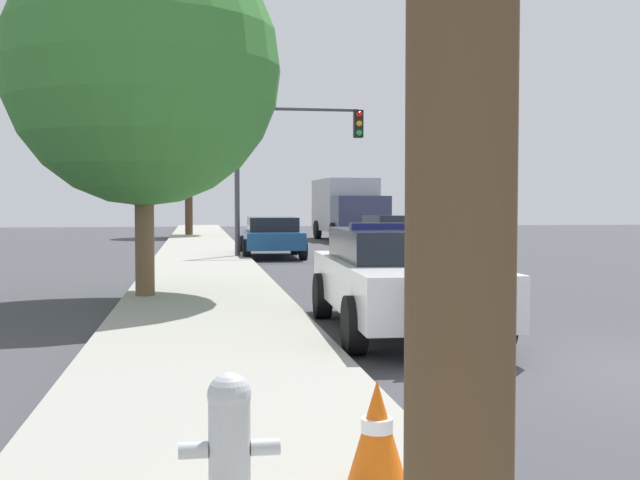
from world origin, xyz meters
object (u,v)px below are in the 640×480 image
(police_car, at_px, (399,277))
(car_background_oncoming, at_px, (390,231))
(traffic_light, at_px, (290,147))
(tree_sidewalk_near, at_px, (143,68))
(car_background_midblock, at_px, (272,236))
(fire_hydrant, at_px, (229,442))
(tree_sidewalk_far, at_px, (188,144))
(traffic_cone, at_px, (377,430))
(box_truck, at_px, (347,207))

(police_car, relative_size, car_background_oncoming, 1.12)
(police_car, height_order, traffic_light, traffic_light)
(police_car, distance_m, tree_sidewalk_near, 6.53)
(car_background_midblock, distance_m, tree_sidewalk_near, 12.81)
(fire_hydrant, xyz_separation_m, traffic_light, (2.85, 21.69, 3.08))
(fire_hydrant, bearing_deg, tree_sidewalk_near, 95.87)
(traffic_light, bearing_deg, tree_sidewalk_near, -109.94)
(car_background_oncoming, xyz_separation_m, car_background_midblock, (-5.12, -4.33, -0.00))
(car_background_midblock, height_order, tree_sidewalk_far, tree_sidewalk_far)
(car_background_midblock, bearing_deg, traffic_light, -59.24)
(tree_sidewalk_far, height_order, traffic_cone, tree_sidewalk_far)
(fire_hydrant, relative_size, car_background_oncoming, 0.17)
(fire_hydrant, xyz_separation_m, box_truck, (7.17, 34.44, 1.06))
(box_truck, bearing_deg, tree_sidewalk_near, 68.84)
(police_car, xyz_separation_m, traffic_cone, (-1.74, -6.24, -0.35))
(tree_sidewalk_far, bearing_deg, fire_hydrant, -89.18)
(traffic_light, xyz_separation_m, car_background_midblock, (-0.51, 0.90, -2.91))
(police_car, height_order, car_background_oncoming, police_car)
(police_car, relative_size, tree_sidewalk_near, 0.78)
(traffic_light, relative_size, tree_sidewalk_near, 0.73)
(tree_sidewalk_far, bearing_deg, box_truck, -32.52)
(box_truck, height_order, traffic_cone, box_truck)
(box_truck, height_order, tree_sidewalk_near, tree_sidewalk_near)
(fire_hydrant, bearing_deg, tree_sidewalk_far, 90.82)
(box_truck, xyz_separation_m, tree_sidewalk_far, (-7.74, 4.93, 3.34))
(traffic_light, bearing_deg, car_background_midblock, 119.59)
(traffic_cone, bearing_deg, car_background_midblock, 86.31)
(fire_hydrant, relative_size, car_background_midblock, 0.18)
(car_background_midblock, bearing_deg, traffic_cone, -92.52)
(police_car, bearing_deg, fire_hydrant, 70.24)
(traffic_light, height_order, car_background_oncoming, traffic_light)
(car_background_oncoming, bearing_deg, tree_sidewalk_near, 57.23)
(tree_sidewalk_near, distance_m, traffic_cone, 11.16)
(tree_sidewalk_far, xyz_separation_m, traffic_cone, (1.48, -38.88, -4.52))
(police_car, relative_size, fire_hydrant, 6.48)
(traffic_light, height_order, tree_sidewalk_near, tree_sidewalk_near)
(police_car, xyz_separation_m, box_truck, (4.52, 27.70, 0.83))
(tree_sidewalk_near, bearing_deg, car_background_oncoming, 62.02)
(car_background_midblock, relative_size, box_truck, 0.64)
(tree_sidewalk_near, bearing_deg, car_background_midblock, 73.72)
(fire_hydrant, bearing_deg, car_background_oncoming, 74.50)
(car_background_oncoming, bearing_deg, traffic_cone, 71.29)
(traffic_light, xyz_separation_m, box_truck, (4.32, 12.75, -2.01))
(car_background_midblock, height_order, traffic_cone, car_background_midblock)
(police_car, relative_size, car_background_midblock, 1.16)
(box_truck, bearing_deg, traffic_light, 69.40)
(fire_hydrant, xyz_separation_m, tree_sidewalk_near, (-1.11, 10.78, 3.72))
(traffic_light, distance_m, car_background_midblock, 3.08)
(police_car, xyz_separation_m, tree_sidewalk_near, (-3.77, 4.04, 3.49))
(fire_hydrant, bearing_deg, traffic_cone, 28.54)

